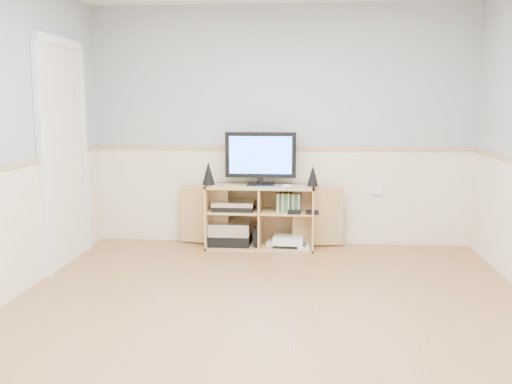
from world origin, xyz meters
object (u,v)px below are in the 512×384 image
media_cabinet (261,215)px  keyboard (271,187)px  monitor (261,157)px  game_consoles (287,241)px

media_cabinet → keyboard: keyboard is taller
media_cabinet → monitor: 0.62m
game_consoles → monitor: bearing=168.0°
keyboard → monitor: bearing=117.8°
monitor → keyboard: bearing=-57.7°
media_cabinet → keyboard: (0.12, -0.19, 0.32)m
media_cabinet → keyboard: size_ratio=5.87×
keyboard → media_cabinet: bearing=117.3°
keyboard → game_consoles: bearing=32.8°
game_consoles → keyboard: bearing=-142.7°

